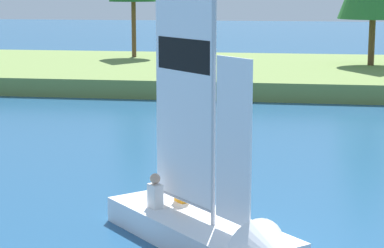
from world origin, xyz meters
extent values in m
cube|color=olive|center=(0.00, 31.02, 0.40)|extent=(80.00, 14.13, 0.80)
cylinder|color=brown|center=(-5.83, 34.52, 2.34)|extent=(0.25, 0.25, 3.09)
cylinder|color=brown|center=(7.02, 31.90, 1.96)|extent=(0.32, 0.32, 2.33)
cube|color=white|center=(2.02, 6.69, 0.24)|extent=(4.04, 4.16, 0.49)
cylinder|color=#B7B7BC|center=(2.32, 6.38, 3.37)|extent=(0.08, 0.08, 5.76)
cube|color=white|center=(1.68, 7.06, 3.22)|extent=(1.30, 1.37, 4.96)
cube|color=black|center=(1.68, 7.06, 3.44)|extent=(1.17, 1.24, 0.60)
cube|color=white|center=(2.71, 5.96, 2.10)|extent=(0.67, 0.71, 2.83)
cylinder|color=#B7B7BC|center=(1.68, 7.06, 0.71)|extent=(1.32, 1.39, 0.06)
cube|color=silver|center=(1.10, 7.20, 0.72)|extent=(0.34, 0.34, 0.47)
sphere|color=tan|center=(1.10, 7.20, 1.07)|extent=(0.20, 0.20, 0.20)
cube|color=orange|center=(1.53, 7.68, 0.74)|extent=(0.34, 0.34, 0.49)
sphere|color=tan|center=(1.53, 7.68, 1.09)|extent=(0.20, 0.20, 0.20)
camera|label=1|loc=(3.91, -6.10, 4.63)|focal=68.98mm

